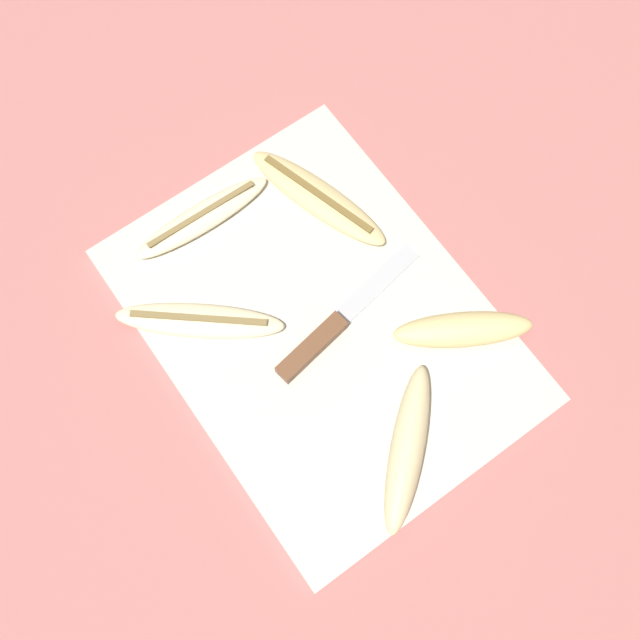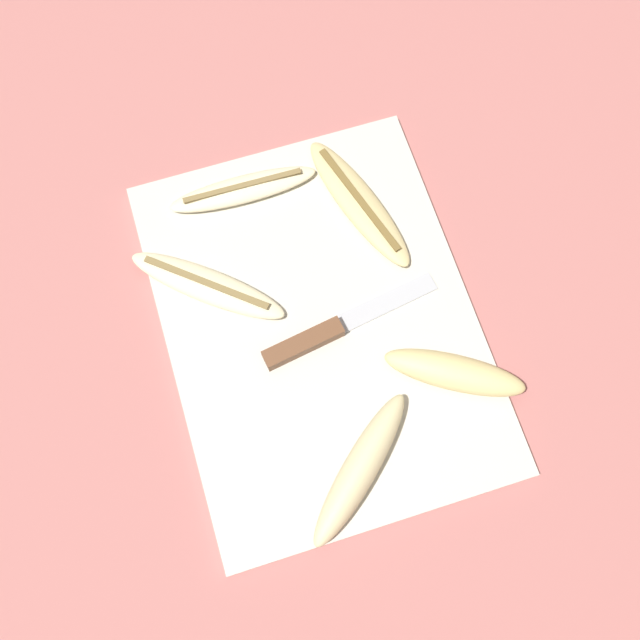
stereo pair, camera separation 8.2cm
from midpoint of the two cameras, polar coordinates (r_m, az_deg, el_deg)
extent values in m
plane|color=#B76B66|center=(0.84, -2.76, -0.89)|extent=(4.00, 4.00, 0.00)
cube|color=beige|center=(0.84, -2.78, -0.77)|extent=(0.46, 0.34, 0.01)
cube|color=brown|center=(0.82, -3.49, -2.54)|extent=(0.03, 0.09, 0.02)
cube|color=#B7BABF|center=(0.85, 1.73, 2.18)|extent=(0.04, 0.12, 0.00)
ellipsoid|color=beige|center=(0.84, -11.92, -0.48)|extent=(0.15, 0.17, 0.02)
cube|color=olive|center=(0.83, -12.05, -0.27)|extent=(0.10, 0.12, 0.00)
ellipsoid|color=beige|center=(0.78, 3.69, -10.17)|extent=(0.15, 0.16, 0.04)
ellipsoid|color=#EDD689|center=(0.82, 8.08, -1.16)|extent=(0.11, 0.15, 0.03)
ellipsoid|color=beige|center=(0.89, -11.60, 7.28)|extent=(0.04, 0.18, 0.02)
cube|color=olive|center=(0.88, -11.72, 7.54)|extent=(0.01, 0.14, 0.00)
ellipsoid|color=#DBC684|center=(0.88, -2.82, 8.93)|extent=(0.20, 0.10, 0.02)
cube|color=brown|center=(0.87, -2.85, 9.22)|extent=(0.15, 0.05, 0.00)
camera|label=1|loc=(0.04, -92.90, -8.66)|focal=42.00mm
camera|label=2|loc=(0.04, 87.10, 8.66)|focal=42.00mm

